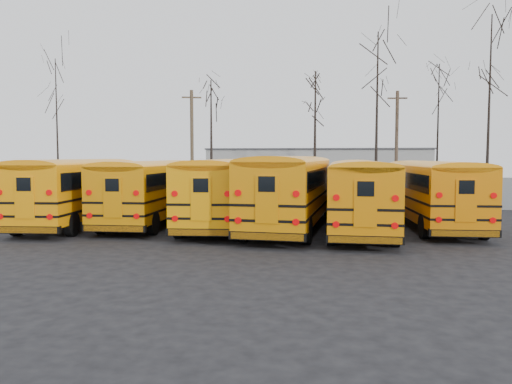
% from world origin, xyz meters
% --- Properties ---
extents(ground, '(120.00, 120.00, 0.00)m').
position_xyz_m(ground, '(0.00, 0.00, 0.00)').
color(ground, black).
rests_on(ground, ground).
extents(fence, '(40.00, 0.04, 2.00)m').
position_xyz_m(fence, '(0.00, 12.00, 1.00)').
color(fence, gray).
rests_on(fence, ground).
extents(distant_building, '(22.00, 8.00, 4.00)m').
position_xyz_m(distant_building, '(2.00, 32.00, 2.00)').
color(distant_building, '#9E9E9A').
rests_on(distant_building, ground).
extents(bus_a, '(3.65, 11.67, 3.22)m').
position_xyz_m(bus_a, '(-8.36, 1.80, 1.88)').
color(bus_a, black).
rests_on(bus_a, ground).
extents(bus_b, '(3.00, 11.32, 3.14)m').
position_xyz_m(bus_b, '(-4.96, 2.65, 1.84)').
color(bus_b, black).
rests_on(bus_b, ground).
extents(bus_c, '(3.74, 11.67, 3.21)m').
position_xyz_m(bus_c, '(-1.56, 2.24, 1.88)').
color(bus_c, black).
rests_on(bus_c, ground).
extents(bus_d, '(3.56, 12.18, 3.37)m').
position_xyz_m(bus_d, '(1.85, 1.82, 1.97)').
color(bus_d, black).
rests_on(bus_d, ground).
extents(bus_e, '(2.65, 11.37, 3.18)m').
position_xyz_m(bus_e, '(4.87, 1.50, 1.86)').
color(bus_e, black).
rests_on(bus_e, ground).
extents(bus_f, '(3.29, 11.33, 3.13)m').
position_xyz_m(bus_f, '(8.27, 3.49, 1.83)').
color(bus_f, black).
rests_on(bus_f, ground).
extents(utility_pole_left, '(1.43, 0.58, 8.29)m').
position_xyz_m(utility_pole_left, '(-6.92, 16.06, 4.26)').
color(utility_pole_left, brown).
rests_on(utility_pole_left, ground).
extents(utility_pole_right, '(1.46, 0.26, 8.20)m').
position_xyz_m(utility_pole_right, '(8.38, 18.23, 4.21)').
color(utility_pole_right, '#4E3C2C').
rests_on(utility_pole_right, ground).
extents(tree_0, '(0.26, 0.26, 11.10)m').
position_xyz_m(tree_0, '(-18.34, 16.71, 5.55)').
color(tree_0, black).
rests_on(tree_0, ground).
extents(tree_1, '(0.26, 0.26, 9.29)m').
position_xyz_m(tree_1, '(-5.89, 17.94, 4.64)').
color(tree_1, black).
rests_on(tree_1, ground).
extents(tree_2, '(0.26, 0.26, 9.06)m').
position_xyz_m(tree_2, '(2.45, 13.71, 4.53)').
color(tree_2, black).
rests_on(tree_2, ground).
extents(tree_3, '(0.26, 0.26, 12.19)m').
position_xyz_m(tree_3, '(6.76, 16.55, 6.10)').
color(tree_3, black).
rests_on(tree_3, ground).
extents(tree_4, '(0.26, 0.26, 9.92)m').
position_xyz_m(tree_4, '(11.12, 17.17, 4.96)').
color(tree_4, black).
rests_on(tree_4, ground).
extents(tree_5, '(0.26, 0.26, 12.73)m').
position_xyz_m(tree_5, '(14.01, 15.21, 6.37)').
color(tree_5, black).
rests_on(tree_5, ground).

